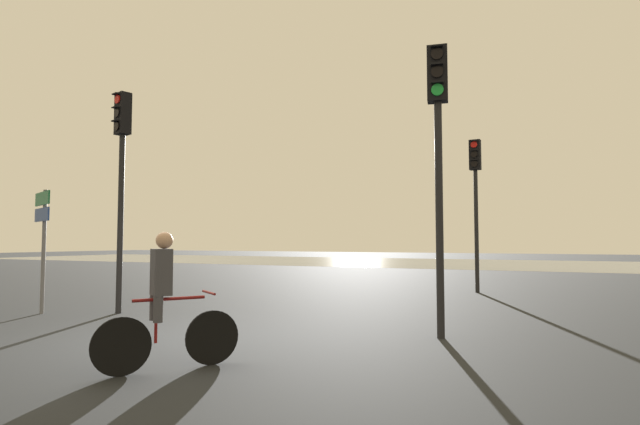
% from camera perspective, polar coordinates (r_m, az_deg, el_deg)
% --- Properties ---
extents(ground_plane, '(120.00, 120.00, 0.00)m').
position_cam_1_polar(ground_plane, '(8.17, -18.67, -13.78)').
color(ground_plane, black).
extents(water_strip, '(80.00, 16.00, 0.01)m').
position_cam_1_polar(water_strip, '(35.73, 15.87, -5.60)').
color(water_strip, slate).
rests_on(water_strip, ground).
extents(traffic_light_near_left, '(0.37, 0.39, 4.69)m').
position_cam_1_polar(traffic_light_near_left, '(11.51, -21.73, 5.62)').
color(traffic_light_near_left, black).
rests_on(traffic_light_near_left, ground).
extents(traffic_light_far_right, '(0.33, 0.35, 4.54)m').
position_cam_1_polar(traffic_light_far_right, '(15.59, 17.36, 2.89)').
color(traffic_light_far_right, black).
rests_on(traffic_light_far_right, ground).
extents(traffic_light_near_right, '(0.36, 0.37, 4.64)m').
position_cam_1_polar(traffic_light_near_right, '(8.25, 13.36, 8.69)').
color(traffic_light_near_right, black).
rests_on(traffic_light_near_right, ground).
extents(direction_sign_post, '(1.02, 0.47, 2.60)m').
position_cam_1_polar(direction_sign_post, '(12.01, -29.11, -1.53)').
color(direction_sign_post, slate).
rests_on(direction_sign_post, ground).
extents(cyclist, '(1.02, 1.42, 1.62)m').
position_cam_1_polar(cyclist, '(6.21, -17.41, -9.53)').
color(cyclist, black).
rests_on(cyclist, ground).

